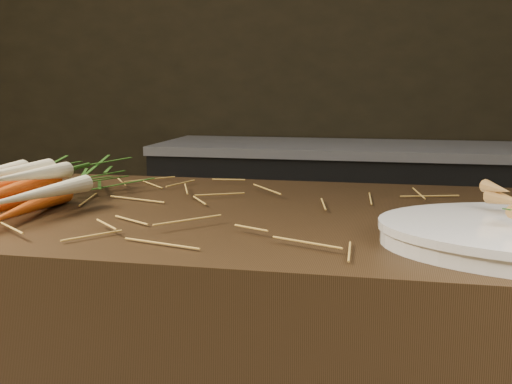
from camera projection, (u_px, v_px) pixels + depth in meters
back_counter at (355, 234)px, 2.98m from camera, size 1.82×0.62×0.84m
straw_bedding at (128, 200)px, 1.15m from camera, size 1.40×0.60×0.02m
root_veg_bunch at (49, 177)px, 1.17m from camera, size 0.19×0.52×0.10m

